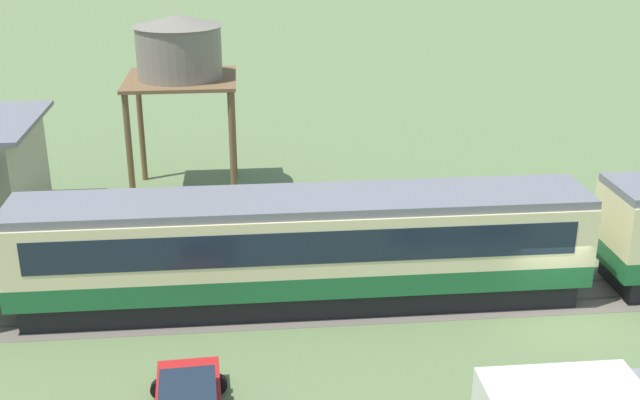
# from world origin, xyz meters

# --- Properties ---
(ground_plane) EXTENTS (600.00, 600.00, 0.00)m
(ground_plane) POSITION_xyz_m (0.00, 0.00, 0.00)
(ground_plane) COLOR #607547
(passenger_train) EXTENTS (62.54, 3.12, 4.07)m
(passenger_train) POSITION_xyz_m (-8.27, 1.73, 2.26)
(passenger_train) COLOR #1E6033
(passenger_train) RESTS_ON ground_plane
(railway_track) EXTENTS (102.34, 3.60, 0.04)m
(railway_track) POSITION_xyz_m (-8.45, 1.73, 0.01)
(railway_track) COLOR #665B51
(railway_track) RESTS_ON ground_plane
(water_tower) EXTENTS (5.09, 5.09, 8.63)m
(water_tower) POSITION_xyz_m (-13.29, 13.46, 6.93)
(water_tower) COLOR brown
(water_tower) RESTS_ON ground_plane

